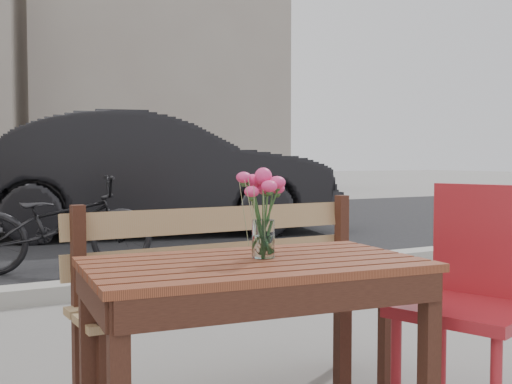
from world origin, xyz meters
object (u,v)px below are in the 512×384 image
at_px(main_vase, 263,202).
at_px(parked_car, 151,175).
at_px(bicycle, 60,224).
at_px(red_chair, 477,288).
at_px(main_table, 254,293).

height_order(main_vase, parked_car, parked_car).
xyz_separation_m(parked_car, bicycle, (-1.71, -2.32, -0.37)).
distance_m(parked_car, bicycle, 2.91).
height_order(red_chair, bicycle, red_chair).
bearing_deg(main_table, red_chair, -5.67).
bearing_deg(bicycle, main_vase, -173.69).
xyz_separation_m(main_table, bicycle, (0.23, 3.97, -0.13)).
bearing_deg(parked_car, main_vase, 177.55).
bearing_deg(main_table, parked_car, 79.26).
distance_m(main_table, parked_car, 6.59).
relative_size(main_table, red_chair, 1.27).
distance_m(red_chair, main_vase, 0.89).
height_order(main_table, bicycle, bicycle).
distance_m(main_table, red_chair, 0.87).
xyz_separation_m(main_vase, bicycle, (0.18, 3.94, -0.44)).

